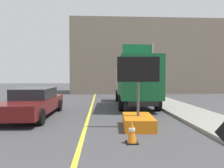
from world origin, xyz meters
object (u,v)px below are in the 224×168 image
box_truck (135,80)px  highway_guide_sign (144,60)px  arrow_board_trailer (138,115)px  traffic_cone_mid_lane (132,131)px  pickup_car (33,102)px

box_truck → highway_guide_sign: size_ratio=1.41×
arrow_board_trailer → traffic_cone_mid_lane: arrow_board_trailer is taller
arrow_board_trailer → box_truck: (0.87, 5.78, 1.24)m
pickup_car → highway_guide_sign: (7.11, 8.04, 2.72)m
traffic_cone_mid_lane → box_truck: bearing=79.7°
traffic_cone_mid_lane → highway_guide_sign: bearing=76.5°
traffic_cone_mid_lane → arrow_board_trailer: bearing=74.1°
highway_guide_sign → pickup_car: bearing=-131.5°
pickup_car → traffic_cone_mid_lane: (4.16, -4.21, -0.35)m
box_truck → pickup_car: size_ratio=1.36×
box_truck → pickup_car: bearing=-148.7°
highway_guide_sign → traffic_cone_mid_lane: (-2.94, -12.24, -3.08)m
pickup_car → traffic_cone_mid_lane: pickup_car is taller
highway_guide_sign → traffic_cone_mid_lane: size_ratio=7.09×
pickup_car → traffic_cone_mid_lane: 5.93m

